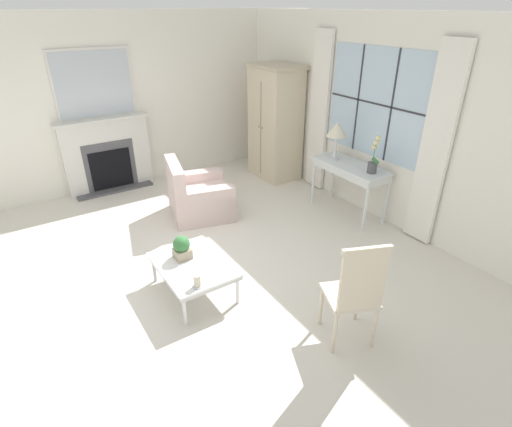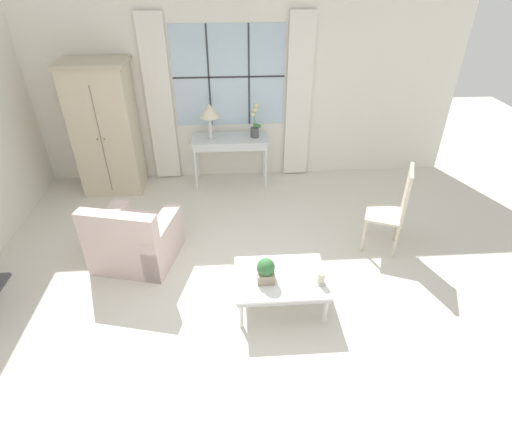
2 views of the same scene
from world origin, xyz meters
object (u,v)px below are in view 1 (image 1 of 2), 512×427
Objects in this scene: table_lamp at (337,131)px; potted_orchid at (373,160)px; fireplace at (106,147)px; armchair_upholstered at (198,198)px; potted_plant_small at (182,247)px; console_table at (350,170)px; armoire at (275,123)px; side_chair_wooden at (356,290)px; coffee_table at (193,266)px; pillar_candle at (197,281)px.

potted_orchid is at bearing 5.81° from table_lamp.
fireplace is 1.96m from armchair_upholstered.
fireplace is at bearing 178.75° from potted_plant_small.
console_table is 0.48m from potted_orchid.
fireplace is at bearing -110.87° from armoire.
console_table is 1.05× the size of side_chair_wooden.
armoire reaches higher than console_table.
potted_orchid reaches higher than armchair_upholstered.
armchair_upholstered is 1.77m from potted_plant_small.
potted_orchid is 0.56× the size of coffee_table.
potted_orchid is 2.88m from potted_plant_small.
pillar_candle is at bearing -18.26° from coffee_table.
potted_orchid is 2.50m from side_chair_wooden.
side_chair_wooden reaches higher than console_table.
potted_orchid reaches higher than coffee_table.
coffee_table is at bearing -27.30° from armchair_upholstered.
fireplace reaches higher than coffee_table.
pillar_candle is at bearing -73.27° from console_table.
potted_plant_small is (-0.16, -0.04, 0.17)m from coffee_table.
side_chair_wooden is 7.57× the size of pillar_candle.
potted_plant_small is at bearing -83.51° from console_table.
pillar_candle is at bearing -67.79° from table_lamp.
potted_orchid reaches higher than console_table.
console_table is at bearing 1.37° from armoire.
armchair_upholstered is (-0.89, -1.87, -0.95)m from table_lamp.
console_table is at bearing 12.24° from table_lamp.
table_lamp is 2.97m from coffee_table.
fireplace reaches higher than side_chair_wooden.
side_chair_wooden is (2.27, -1.83, -0.60)m from table_lamp.
armoire is at bearing -178.70° from potted_orchid.
armchair_upholstered is 2.29m from pillar_candle.
fireplace is 4.02× the size of table_lamp.
table_lamp is at bearing 102.43° from potted_plant_small.
console_table is 4.44× the size of potted_plant_small.
fireplace reaches higher than armchair_upholstered.
potted_orchid is 2.00× the size of potted_plant_small.
side_chair_wooden is 1.91m from potted_plant_small.
armoire reaches higher than table_lamp.
fireplace is 4.30m from potted_orchid.
fireplace is 3.78m from table_lamp.
console_table is (1.85, 0.04, -0.30)m from armoire.
armchair_upholstered is at bearing -115.61° from table_lamp.
fireplace is at bearing 179.56° from coffee_table.
coffee_table is (2.34, -2.75, -0.66)m from armoire.
armoire is 1.75× the size of side_chair_wooden.
fireplace is 3.40m from coffee_table.
potted_plant_small is (0.61, -2.77, -0.72)m from table_lamp.
pillar_candle is (3.77, -0.16, -0.30)m from fireplace.
fireplace is 4.95m from side_chair_wooden.
potted_orchid is 2.87m from coffee_table.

